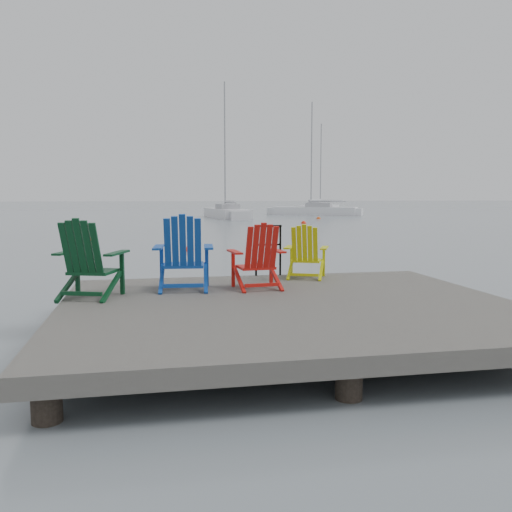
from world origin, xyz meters
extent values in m
plane|color=slate|center=(0.00, 0.00, 0.00)|extent=(400.00, 400.00, 0.00)
cube|color=#2A2826|center=(0.00, 0.00, 0.40)|extent=(6.00, 5.00, 0.20)
cylinder|color=black|center=(-2.70, -2.20, -0.30)|extent=(0.26, 0.26, 1.20)
cylinder|color=black|center=(0.00, -2.20, -0.30)|extent=(0.26, 0.26, 1.20)
cylinder|color=black|center=(-2.70, 2.20, -0.30)|extent=(0.26, 0.26, 1.20)
cylinder|color=black|center=(0.00, 2.20, -0.30)|extent=(0.26, 0.26, 1.20)
cylinder|color=black|center=(2.70, 2.20, -0.30)|extent=(0.26, 0.26, 1.20)
cylinder|color=black|center=(0.03, 2.45, 0.95)|extent=(0.04, 0.04, 0.90)
cylinder|color=black|center=(0.47, 2.45, 0.95)|extent=(0.04, 0.04, 0.90)
cylinder|color=black|center=(0.25, 2.45, 1.38)|extent=(0.48, 0.04, 0.04)
cylinder|color=black|center=(0.25, 2.45, 1.05)|extent=(0.44, 0.03, 0.03)
cube|color=#093519|center=(-2.60, 0.96, 0.85)|extent=(0.71, 0.67, 0.04)
cube|color=#093519|center=(-2.85, 1.27, 0.80)|extent=(0.07, 0.07, 0.61)
cube|color=#093519|center=(-2.21, 1.05, 0.80)|extent=(0.07, 0.07, 0.61)
cube|color=#093519|center=(-2.95, 1.06, 1.12)|extent=(0.33, 0.66, 0.03)
cube|color=#093519|center=(-2.26, 0.82, 1.12)|extent=(0.33, 0.66, 0.03)
cube|color=#093519|center=(-2.71, 0.63, 1.21)|extent=(0.59, 0.43, 0.74)
cube|color=#0E3D99|center=(-1.31, 1.36, 0.86)|extent=(0.64, 0.58, 0.04)
cube|color=#0E3D99|center=(-1.64, 1.61, 0.81)|extent=(0.06, 0.06, 0.62)
cube|color=#0E3D99|center=(-0.94, 1.54, 0.81)|extent=(0.06, 0.06, 0.62)
cube|color=#0E3D99|center=(-1.69, 1.37, 1.14)|extent=(0.19, 0.69, 0.03)
cube|color=#0E3D99|center=(-0.94, 1.30, 1.14)|extent=(0.19, 0.69, 0.03)
cube|color=#0E3D99|center=(-1.34, 1.00, 1.23)|extent=(0.57, 0.33, 0.76)
cube|color=red|center=(-0.22, 1.22, 0.82)|extent=(0.56, 0.51, 0.04)
cube|color=red|center=(-0.55, 1.39, 0.78)|extent=(0.05, 0.05, 0.55)
cube|color=red|center=(0.07, 1.44, 0.78)|extent=(0.05, 0.05, 0.55)
cube|color=red|center=(-0.55, 1.17, 1.07)|extent=(0.16, 0.61, 0.03)
cube|color=red|center=(0.11, 1.22, 1.07)|extent=(0.16, 0.61, 0.03)
cube|color=red|center=(-0.20, 0.90, 1.15)|extent=(0.50, 0.29, 0.68)
cube|color=#C3CA0B|center=(0.85, 2.10, 0.79)|extent=(0.61, 0.58, 0.04)
cube|color=#C3CA0B|center=(0.66, 2.38, 0.75)|extent=(0.06, 0.06, 0.51)
cube|color=#C3CA0B|center=(1.18, 2.15, 0.75)|extent=(0.06, 0.06, 0.51)
cube|color=#C3CA0B|center=(0.56, 2.20, 1.02)|extent=(0.31, 0.55, 0.03)
cube|color=#C3CA0B|center=(1.13, 1.96, 1.02)|extent=(0.31, 0.55, 0.03)
cube|color=#C3CA0B|center=(0.74, 1.83, 1.10)|extent=(0.50, 0.39, 0.62)
cube|color=silver|center=(4.89, 40.36, 0.25)|extent=(3.10, 8.93, 1.10)
cube|color=#9E9EA3|center=(4.93, 39.92, 0.95)|extent=(1.84, 2.76, 0.55)
cylinder|color=gray|center=(4.85, 40.80, 6.27)|extent=(0.12, 0.12, 10.93)
cube|color=white|center=(19.04, 58.02, 0.25)|extent=(6.95, 7.27, 1.10)
cube|color=#9E9EA3|center=(18.77, 57.73, 0.95)|extent=(2.69, 2.74, 0.55)
cylinder|color=gray|center=(19.31, 58.31, 5.79)|extent=(0.12, 0.12, 9.98)
cube|color=white|center=(14.74, 45.94, 0.25)|extent=(8.34, 5.96, 1.10)
cube|color=#9E9EA3|center=(15.11, 45.73, 0.95)|extent=(2.92, 2.54, 0.55)
cylinder|color=gray|center=(14.38, 46.14, 6.01)|extent=(0.12, 0.12, 10.42)
sphere|color=red|center=(-0.46, 12.02, 0.00)|extent=(0.35, 0.35, 0.35)
sphere|color=red|center=(-4.25, 16.80, 0.00)|extent=(0.35, 0.35, 0.35)
sphere|color=red|center=(8.79, 29.54, 0.00)|extent=(0.36, 0.36, 0.36)
sphere|color=#E94D0D|center=(12.23, 36.87, 0.00)|extent=(0.35, 0.35, 0.35)
camera|label=1|loc=(-1.82, -6.87, 1.91)|focal=38.00mm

